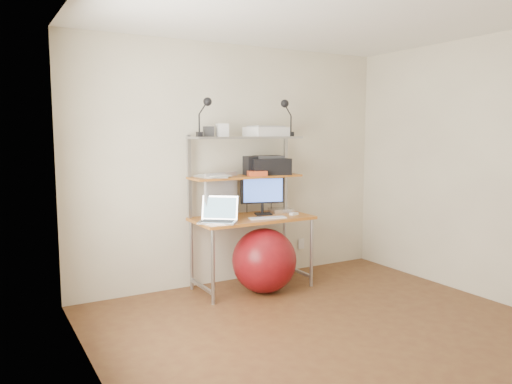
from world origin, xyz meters
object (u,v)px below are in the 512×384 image
Objects in this scene: monitor_silver at (221,192)px; laptop at (219,216)px; exercise_ball at (264,261)px; monitor_black at (262,192)px; printer at (268,166)px.

laptop is (-0.12, -0.20, -0.21)m from monitor_silver.
laptop reaches higher than exercise_ball.
monitor_black is 0.71m from exercise_ball.
monitor_black is 1.00× the size of printer.
laptop is (-0.58, -0.17, -0.18)m from monitor_black.
monitor_black is 0.63m from laptop.
printer is 1.00m from exercise_ball.
laptop is 0.66m from exercise_ball.
monitor_black is 0.72× the size of exercise_ball.
exercise_ball is at bearing -99.70° from monitor_black.
monitor_silver is at bearing -166.93° from monitor_black.
laptop is at bearing -141.43° from monitor_silver.
printer is at bearing 41.50° from monitor_black.
monitor_silver reaches higher than laptop.
exercise_ball is (-0.13, -0.26, -0.65)m from monitor_black.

